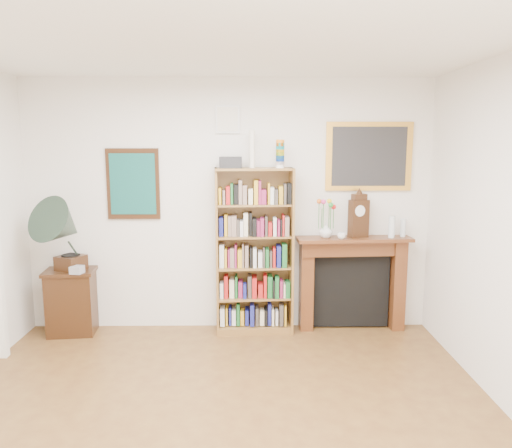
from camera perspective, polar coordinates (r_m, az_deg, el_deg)
The scene contains 14 objects.
room at distance 3.12m, azimuth -5.15°, elevation -3.81°, with size 4.51×5.01×2.81m.
teal_poster at distance 5.68m, azimuth -13.87°, elevation 4.46°, with size 0.58×0.04×0.78m.
small_picture at distance 5.52m, azimuth -3.26°, elevation 11.86°, with size 0.26×0.04×0.30m.
gilt_painting at distance 5.67m, azimuth 12.78°, elevation 7.54°, with size 0.95×0.04×0.75m.
bookshelf at distance 5.47m, azimuth -0.22°, elevation -2.07°, with size 0.86×0.36×2.11m.
side_cabinet at distance 5.94m, azimuth -20.33°, elevation -8.33°, with size 0.53×0.39×0.73m, color black.
fireplace at distance 5.75m, azimuth 10.90°, elevation -5.77°, with size 1.28×0.37×1.07m.
gramophone at distance 5.62m, azimuth -21.10°, elevation -0.57°, with size 0.73×0.79×0.84m.
cd_stack at distance 5.65m, azimuth -19.77°, elevation -4.94°, with size 0.12×0.12×0.08m, color silver.
mantel_clock at distance 5.58m, azimuth 11.65°, elevation 0.85°, with size 0.23×0.18×0.48m.
flower_vase at distance 5.52m, azimuth 7.98°, elevation -0.76°, with size 0.15×0.15×0.15m, color silver.
teacup at distance 5.47m, azimuth 9.74°, elevation -1.33°, with size 0.09×0.09×0.07m, color silver.
bottle_left at distance 5.65m, azimuth 15.25°, elevation -0.32°, with size 0.07×0.07×0.24m, color silver.
bottle_right at distance 5.76m, azimuth 16.46°, elevation -0.41°, with size 0.06×0.06×0.20m, color silver.
Camera 1 is at (0.25, -3.03, 2.11)m, focal length 35.00 mm.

